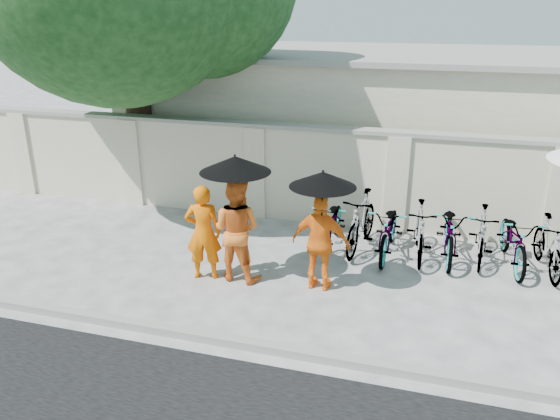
# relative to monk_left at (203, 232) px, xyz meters

# --- Properties ---
(ground) EXTENTS (80.00, 80.00, 0.00)m
(ground) POSITION_rel_monk_left_xyz_m (0.93, -0.08, -0.83)
(ground) COLOR #B5B4B4
(kerb) EXTENTS (40.00, 0.16, 0.12)m
(kerb) POSITION_rel_monk_left_xyz_m (0.93, -1.78, -0.77)
(kerb) COLOR gray
(kerb) RESTS_ON ground
(compound_wall) EXTENTS (20.00, 0.30, 2.00)m
(compound_wall) POSITION_rel_monk_left_xyz_m (1.93, 3.12, 0.17)
(compound_wall) COLOR beige
(compound_wall) RESTS_ON ground
(building_behind) EXTENTS (14.00, 6.00, 3.20)m
(building_behind) POSITION_rel_monk_left_xyz_m (2.93, 6.92, 0.77)
(building_behind) COLOR beige
(building_behind) RESTS_ON ground
(monk_left) EXTENTS (0.69, 0.54, 1.66)m
(monk_left) POSITION_rel_monk_left_xyz_m (0.00, 0.00, 0.00)
(monk_left) COLOR orange
(monk_left) RESTS_ON ground
(monk_center) EXTENTS (0.93, 0.76, 1.79)m
(monk_center) POSITION_rel_monk_left_xyz_m (0.54, 0.13, 0.07)
(monk_center) COLOR orange
(monk_center) RESTS_ON ground
(parasol_center) EXTENTS (1.15, 1.15, 1.16)m
(parasol_center) POSITION_rel_monk_left_xyz_m (0.59, 0.05, 1.22)
(parasol_center) COLOR black
(parasol_center) RESTS_ON ground
(monk_right) EXTENTS (0.99, 0.47, 1.64)m
(monk_right) POSITION_rel_monk_left_xyz_m (1.98, 0.16, -0.01)
(monk_right) COLOR orange
(monk_right) RESTS_ON ground
(parasol_right) EXTENTS (1.05, 1.05, 1.11)m
(parasol_right) POSITION_rel_monk_left_xyz_m (2.00, 0.08, 1.08)
(parasol_right) COLOR black
(parasol_right) RESTS_ON ground
(bike_0) EXTENTS (0.64, 1.81, 0.95)m
(bike_0) POSITION_rel_monk_left_xyz_m (1.85, 1.89, -0.36)
(bike_0) COLOR #999999
(bike_0) RESTS_ON ground
(bike_1) EXTENTS (0.77, 1.91, 1.12)m
(bike_1) POSITION_rel_monk_left_xyz_m (2.39, 1.92, -0.27)
(bike_1) COLOR #999999
(bike_1) RESTS_ON ground
(bike_2) EXTENTS (0.74, 1.93, 1.00)m
(bike_2) POSITION_rel_monk_left_xyz_m (2.94, 1.80, -0.33)
(bike_2) COLOR #999999
(bike_2) RESTS_ON ground
(bike_3) EXTENTS (0.62, 1.75, 1.03)m
(bike_3) POSITION_rel_monk_left_xyz_m (3.48, 1.85, -0.32)
(bike_3) COLOR #999999
(bike_3) RESTS_ON ground
(bike_4) EXTENTS (0.74, 1.99, 1.04)m
(bike_4) POSITION_rel_monk_left_xyz_m (4.02, 1.99, -0.31)
(bike_4) COLOR #999999
(bike_4) RESTS_ON ground
(bike_5) EXTENTS (0.57, 1.68, 1.00)m
(bike_5) POSITION_rel_monk_left_xyz_m (4.57, 2.00, -0.33)
(bike_5) COLOR #999999
(bike_5) RESTS_ON ground
(bike_6) EXTENTS (0.86, 1.96, 1.00)m
(bike_6) POSITION_rel_monk_left_xyz_m (5.11, 1.94, -0.33)
(bike_6) COLOR #999999
(bike_6) RESTS_ON ground
(bike_7) EXTENTS (0.65, 1.69, 0.99)m
(bike_7) POSITION_rel_monk_left_xyz_m (5.66, 1.84, -0.34)
(bike_7) COLOR #999999
(bike_7) RESTS_ON ground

